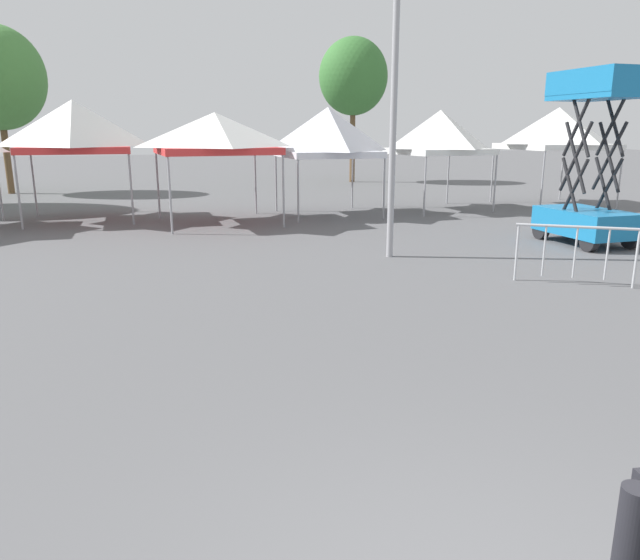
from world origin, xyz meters
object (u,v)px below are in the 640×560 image
object	(u,v)px
canopy_tent_right_of_center	(328,132)
scissor_lift	(588,194)
canopy_tent_left_of_center	(215,133)
canopy_tent_far_left	(558,129)
canopy_tent_far_right	(74,127)
light_pole_near_lift	(396,17)
canopy_tent_behind_center	(440,132)
tree_behind_tents_right	(353,77)
crowd_barrier_near_person	(576,243)

from	to	relation	value
canopy_tent_right_of_center	scissor_lift	bearing A→B (deg)	-58.30
canopy_tent_left_of_center	canopy_tent_far_left	size ratio (longest dim) A/B	0.97
canopy_tent_far_right	canopy_tent_right_of_center	size ratio (longest dim) A/B	1.05
canopy_tent_left_of_center	light_pole_near_lift	world-z (taller)	light_pole_near_lift
canopy_tent_left_of_center	canopy_tent_far_left	bearing A→B (deg)	1.54
canopy_tent_behind_center	scissor_lift	distance (m)	7.08
canopy_tent_right_of_center	scissor_lift	xyz separation A→B (m)	(4.27, -6.91, -1.42)
canopy_tent_left_of_center	light_pole_near_lift	bearing A→B (deg)	-65.77
canopy_tent_far_left	canopy_tent_behind_center	bearing A→B (deg)	176.11
scissor_lift	canopy_tent_behind_center	bearing A→B (deg)	91.58
canopy_tent_far_right	canopy_tent_behind_center	size ratio (longest dim) A/B	1.06
canopy_tent_left_of_center	tree_behind_tents_right	xyz separation A→B (m)	(9.23, 12.40, 2.79)
canopy_tent_far_left	scissor_lift	distance (m)	8.12
canopy_tent_far_left	light_pole_near_lift	distance (m)	11.82
crowd_barrier_near_person	canopy_tent_left_of_center	bearing A→B (deg)	117.41
canopy_tent_right_of_center	canopy_tent_far_left	bearing A→B (deg)	-1.91
canopy_tent_behind_center	light_pole_near_lift	bearing A→B (deg)	-126.27
canopy_tent_behind_center	canopy_tent_far_left	distance (m)	4.64
crowd_barrier_near_person	canopy_tent_far_left	bearing A→B (deg)	52.47
canopy_tent_left_of_center	crowd_barrier_near_person	size ratio (longest dim) A/B	1.96
canopy_tent_left_of_center	tree_behind_tents_right	world-z (taller)	tree_behind_tents_right
canopy_tent_left_of_center	canopy_tent_behind_center	world-z (taller)	canopy_tent_behind_center
canopy_tent_behind_center	scissor_lift	world-z (taller)	scissor_lift
crowd_barrier_near_person	light_pole_near_lift	bearing A→B (deg)	122.94
canopy_tent_far_left	crowd_barrier_near_person	bearing A→B (deg)	-127.53
canopy_tent_behind_center	light_pole_near_lift	xyz separation A→B (m)	(-5.01, -6.82, 2.29)
canopy_tent_far_right	tree_behind_tents_right	bearing A→B (deg)	38.40
crowd_barrier_near_person	canopy_tent_right_of_center	bearing A→B (deg)	96.75
canopy_tent_behind_center	canopy_tent_far_left	bearing A→B (deg)	-3.89
canopy_tent_far_left	light_pole_near_lift	xyz separation A→B (m)	(-9.63, -6.51, 2.16)
canopy_tent_far_left	scissor_lift	bearing A→B (deg)	-123.79
tree_behind_tents_right	crowd_barrier_near_person	xyz separation A→B (m)	(-4.33, -21.84, -4.67)
canopy_tent_right_of_center	canopy_tent_far_left	xyz separation A→B (m)	(8.70, -0.29, 0.12)
canopy_tent_behind_center	light_pole_near_lift	size ratio (longest dim) A/B	0.39
scissor_lift	tree_behind_tents_right	size ratio (longest dim) A/B	0.55
tree_behind_tents_right	canopy_tent_far_right	bearing A→B (deg)	-141.60
canopy_tent_far_right	canopy_tent_far_left	size ratio (longest dim) A/B	1.03
canopy_tent_behind_center	crowd_barrier_near_person	bearing A→B (deg)	-105.96
crowd_barrier_near_person	tree_behind_tents_right	bearing A→B (deg)	78.78
canopy_tent_right_of_center	canopy_tent_far_right	bearing A→B (deg)	170.01
canopy_tent_far_right	canopy_tent_right_of_center	xyz separation A→B (m)	(7.64, -1.34, -0.17)
canopy_tent_left_of_center	canopy_tent_right_of_center	world-z (taller)	canopy_tent_right_of_center
canopy_tent_far_right	canopy_tent_right_of_center	bearing A→B (deg)	-9.99
light_pole_near_lift	canopy_tent_far_right	bearing A→B (deg)	129.48
canopy_tent_far_left	scissor_lift	xyz separation A→B (m)	(-4.43, -6.62, -1.55)
canopy_tent_left_of_center	scissor_lift	world-z (taller)	scissor_lift
tree_behind_tents_right	canopy_tent_far_left	bearing A→B (deg)	-75.24
canopy_tent_far_right	canopy_tent_left_of_center	distance (m)	4.40
canopy_tent_right_of_center	tree_behind_tents_right	world-z (taller)	tree_behind_tents_right
tree_behind_tents_right	crowd_barrier_near_person	bearing A→B (deg)	-101.22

